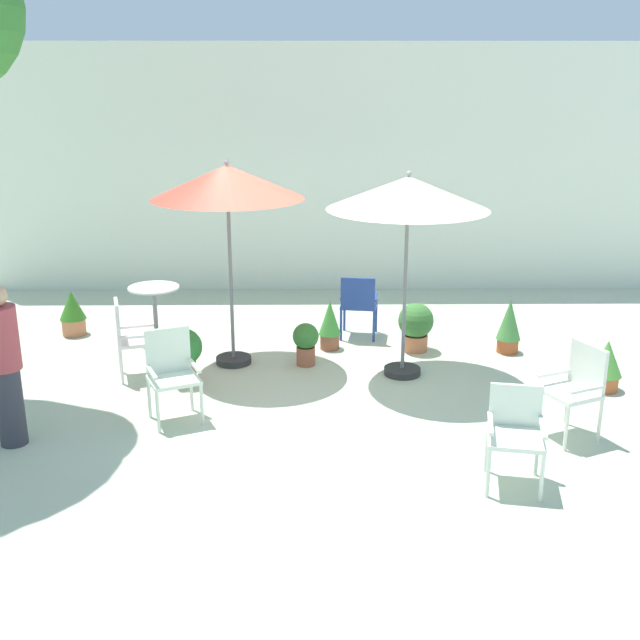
% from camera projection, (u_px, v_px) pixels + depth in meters
% --- Properties ---
extents(ground_plane, '(60.00, 60.00, 0.00)m').
position_uv_depth(ground_plane, '(320.00, 388.00, 8.94)').
color(ground_plane, beige).
extents(villa_facade, '(11.20, 0.30, 3.94)m').
position_uv_depth(villa_facade, '(317.00, 170.00, 12.59)').
color(villa_facade, silver).
rests_on(villa_facade, ground).
extents(patio_umbrella_0, '(1.85, 1.85, 2.43)m').
position_uv_depth(patio_umbrella_0, '(408.00, 196.00, 8.70)').
color(patio_umbrella_0, '#2D2D2D').
rests_on(patio_umbrella_0, ground).
extents(patio_umbrella_1, '(1.81, 1.81, 2.51)m').
position_uv_depth(patio_umbrella_1, '(227.00, 184.00, 9.04)').
color(patio_umbrella_1, '#2D2D2D').
rests_on(patio_umbrella_1, ground).
extents(cafe_table_0, '(0.67, 0.67, 0.76)m').
position_uv_depth(cafe_table_0, '(155.00, 304.00, 10.35)').
color(cafe_table_0, white).
rests_on(cafe_table_0, ground).
extents(patio_chair_0, '(0.56, 0.58, 0.86)m').
position_uv_depth(patio_chair_0, '(515.00, 428.00, 6.73)').
color(patio_chair_0, silver).
rests_on(patio_chair_0, ground).
extents(patio_chair_1, '(0.62, 0.59, 0.96)m').
position_uv_depth(patio_chair_1, '(171.00, 369.00, 7.99)').
color(patio_chair_1, silver).
rests_on(patio_chair_1, ground).
extents(patio_chair_2, '(0.62, 0.64, 0.94)m').
position_uv_depth(patio_chair_2, '(577.00, 384.00, 7.60)').
color(patio_chair_2, white).
rests_on(patio_chair_2, ground).
extents(patio_chair_3, '(0.55, 0.53, 0.88)m').
position_uv_depth(patio_chair_3, '(359.00, 302.00, 10.48)').
color(patio_chair_3, '#243F94').
rests_on(patio_chair_3, ground).
extents(patio_chair_4, '(0.56, 0.54, 0.95)m').
position_uv_depth(patio_chair_4, '(130.00, 335.00, 9.10)').
color(patio_chair_4, white).
rests_on(patio_chair_4, ground).
extents(potted_plant_1, '(0.31, 0.31, 0.71)m').
position_uv_depth(potted_plant_1, '(509.00, 325.00, 9.98)').
color(potted_plant_1, '#AE4F2B').
rests_on(potted_plant_1, ground).
extents(potted_plant_2, '(0.32, 0.32, 0.54)m').
position_uv_depth(potted_plant_2, '(306.00, 342.00, 9.56)').
color(potted_plant_2, '#9D553B').
rests_on(potted_plant_2, ground).
extents(potted_plant_3, '(0.36, 0.36, 0.60)m').
position_uv_depth(potted_plant_3, '(606.00, 364.00, 8.79)').
color(potted_plant_3, '#BA5C32').
rests_on(potted_plant_3, ground).
extents(potted_plant_4, '(0.36, 0.36, 0.63)m').
position_uv_depth(potted_plant_4, '(73.00, 312.00, 10.67)').
color(potted_plant_4, '#C0704C').
rests_on(potted_plant_4, ground).
extents(potted_plant_5, '(0.29, 0.29, 0.66)m').
position_uv_depth(potted_plant_5, '(330.00, 324.00, 10.11)').
color(potted_plant_5, brown).
rests_on(potted_plant_5, ground).
extents(potted_plant_6, '(0.43, 0.43, 0.65)m').
position_uv_depth(potted_plant_6, '(184.00, 351.00, 8.98)').
color(potted_plant_6, brown).
rests_on(potted_plant_6, ground).
extents(potted_plant_7, '(0.46, 0.46, 0.64)m').
position_uv_depth(potted_plant_7, '(416.00, 325.00, 10.05)').
color(potted_plant_7, '#C87149').
rests_on(potted_plant_7, ground).
extents(standing_person, '(0.32, 0.32, 1.61)m').
position_uv_depth(standing_person, '(5.00, 364.00, 7.34)').
color(standing_person, '#33333D').
rests_on(standing_person, ground).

